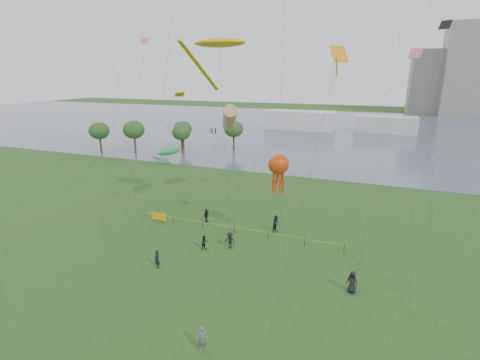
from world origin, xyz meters
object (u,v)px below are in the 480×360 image
(kite_stingray, at_px, (219,43))
(kite_octopus, at_px, (278,165))
(fence, at_px, (187,221))
(kite_flyer, at_px, (202,339))

(kite_stingray, distance_m, kite_octopus, 13.24)
(fence, bearing_deg, kite_flyer, -57.53)
(fence, relative_size, kite_octopus, 2.45)
(fence, distance_m, kite_stingray, 20.13)
(kite_octopus, bearing_deg, fence, 175.28)
(kite_stingray, xyz_separation_m, kite_octopus, (6.61, -0.92, -11.44))
(kite_octopus, bearing_deg, kite_flyer, -91.11)
(fence, height_order, kite_octopus, kite_octopus)
(fence, distance_m, kite_flyer, 20.12)
(kite_flyer, height_order, kite_octopus, kite_octopus)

